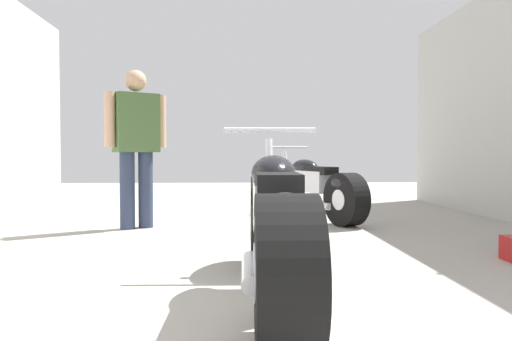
{
  "coord_description": "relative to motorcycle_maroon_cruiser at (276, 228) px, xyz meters",
  "views": [
    {
      "loc": [
        -0.16,
        0.2,
        0.77
      ],
      "look_at": [
        0.03,
        4.08,
        0.63
      ],
      "focal_mm": 34.12,
      "sensor_mm": 36.0,
      "label": 1
    }
  ],
  "objects": [
    {
      "name": "motorcycle_black_naked",
      "position": [
        0.74,
        3.13,
        -0.02
      ],
      "size": [
        0.95,
        1.79,
        0.87
      ],
      "color": "black",
      "rests_on": "ground_plane"
    },
    {
      "name": "mechanic_in_blue",
      "position": [
        -1.21,
        2.54,
        0.54
      ],
      "size": [
        0.61,
        0.42,
        1.62
      ],
      "color": "#2D3851",
      "rests_on": "ground_plane"
    },
    {
      "name": "ground_plane",
      "position": [
        -0.06,
        1.17,
        -0.38
      ],
      "size": [
        18.6,
        18.6,
        0.0
      ],
      "primitive_type": "plane",
      "color": "#A8A399"
    },
    {
      "name": "motorcycle_maroon_cruiser",
      "position": [
        0.0,
        0.0,
        0.0
      ],
      "size": [
        0.6,
        2.02,
        0.94
      ],
      "color": "black",
      "rests_on": "ground_plane"
    }
  ]
}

